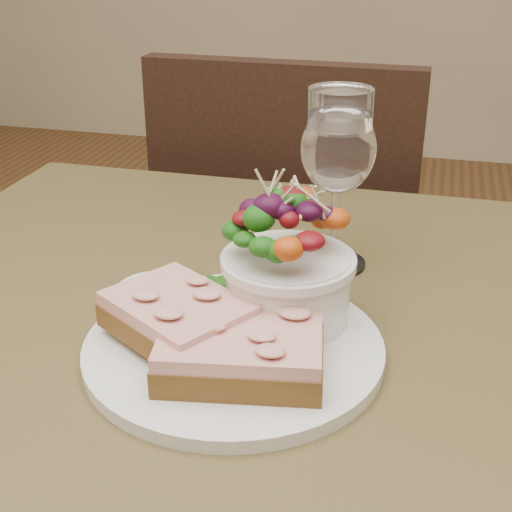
% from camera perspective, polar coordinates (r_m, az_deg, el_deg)
% --- Properties ---
extents(cafe_table, '(0.80, 0.80, 0.75)m').
position_cam_1_polar(cafe_table, '(0.71, -2.20, -12.98)').
color(cafe_table, '#463A1E').
rests_on(cafe_table, ground).
extents(chair_far, '(0.43, 0.43, 0.90)m').
position_cam_1_polar(chair_far, '(1.45, 3.31, -7.84)').
color(chair_far, black).
rests_on(chair_far, ground).
extents(dinner_plate, '(0.25, 0.25, 0.01)m').
position_cam_1_polar(dinner_plate, '(0.61, -1.79, -7.34)').
color(dinner_plate, white).
rests_on(dinner_plate, cafe_table).
extents(sandwich_front, '(0.14, 0.12, 0.03)m').
position_cam_1_polar(sandwich_front, '(0.57, -1.20, -7.52)').
color(sandwich_front, '#472A13').
rests_on(sandwich_front, dinner_plate).
extents(sandwich_back, '(0.14, 0.14, 0.03)m').
position_cam_1_polar(sandwich_back, '(0.60, -6.27, -4.81)').
color(sandwich_back, '#472A13').
rests_on(sandwich_back, dinner_plate).
extents(ramekin, '(0.06, 0.06, 0.04)m').
position_cam_1_polar(ramekin, '(0.63, -8.05, -3.84)').
color(ramekin, silver).
rests_on(ramekin, dinner_plate).
extents(salad_bowl, '(0.11, 0.11, 0.13)m').
position_cam_1_polar(salad_bowl, '(0.62, 2.60, -0.15)').
color(salad_bowl, white).
rests_on(salad_bowl, dinner_plate).
extents(garnish, '(0.05, 0.04, 0.02)m').
position_cam_1_polar(garnish, '(0.68, -4.68, -2.24)').
color(garnish, '#143B0A').
rests_on(garnish, dinner_plate).
extents(wine_glass, '(0.08, 0.08, 0.18)m').
position_cam_1_polar(wine_glass, '(0.72, 6.59, 8.10)').
color(wine_glass, white).
rests_on(wine_glass, cafe_table).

